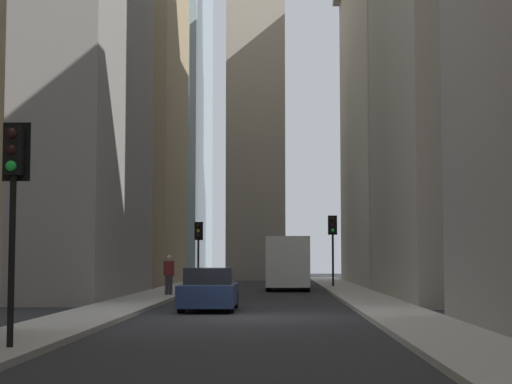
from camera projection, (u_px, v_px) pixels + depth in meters
ground_plane at (248, 317)px, 25.03m from camera, size 135.00×135.00×0.00m
sidewalk_right at (96, 315)px, 25.15m from camera, size 90.00×2.20×0.14m
sidewalk_left at (401, 315)px, 24.92m from camera, size 90.00×2.20×0.14m
building_left_far at (431, 94)px, 53.76m from camera, size 19.83×10.50×24.09m
building_right_far at (104, 35)px, 56.23m from camera, size 12.26×10.00×32.96m
building_right_midfar at (19, 63)px, 37.77m from camera, size 13.84×10.00×20.78m
church_spire at (256, 34)px, 68.37m from camera, size 5.05×5.05×37.69m
delivery_truck at (287, 263)px, 45.91m from camera, size 6.46×2.25×2.84m
sedan_navy at (209, 290)px, 28.35m from camera, size 4.30×1.78×1.42m
traffic_light_foreground at (13, 180)px, 15.63m from camera, size 0.43×0.52×4.14m
traffic_light_midblock at (198, 238)px, 51.26m from camera, size 0.43×0.52×3.77m
traffic_light_far_junction at (333, 234)px, 48.20m from camera, size 0.43×0.52×4.01m
pedestrian at (169, 273)px, 37.02m from camera, size 0.26×0.44×1.72m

